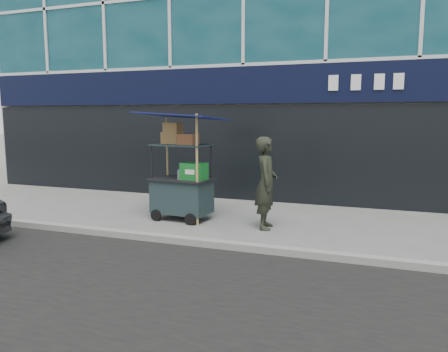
% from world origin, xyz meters
% --- Properties ---
extents(ground, '(80.00, 80.00, 0.00)m').
position_xyz_m(ground, '(0.00, 0.00, 0.00)').
color(ground, '#63635E').
rests_on(ground, ground).
extents(curb, '(80.00, 0.18, 0.12)m').
position_xyz_m(curb, '(0.00, -0.20, 0.06)').
color(curb, gray).
rests_on(curb, ground).
extents(vendor_cart, '(1.77, 1.34, 2.24)m').
position_xyz_m(vendor_cart, '(-0.53, 1.41, 0.78)').
color(vendor_cart, black).
rests_on(vendor_cart, ground).
extents(vendor_man, '(0.52, 0.70, 1.76)m').
position_xyz_m(vendor_man, '(1.29, 1.30, 0.88)').
color(vendor_man, black).
rests_on(vendor_man, ground).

